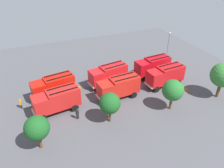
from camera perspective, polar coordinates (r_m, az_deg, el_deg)
name	(u,v)px	position (r m, az deg, el deg)	size (l,w,h in m)	color
ground_plane	(112,91)	(39.41, 0.00, -1.74)	(56.42, 56.42, 0.00)	#4C4C51
fire_truck_0	(153,66)	(43.98, 10.48, 4.70)	(7.36, 3.18, 3.88)	red
fire_truck_1	(108,74)	(40.17, -0.94, 2.54)	(7.48, 3.59, 3.88)	red
fire_truck_2	(53,86)	(37.97, -14.93, -0.49)	(7.49, 3.62, 3.88)	red
fire_truck_3	(165,75)	(41.06, 13.67, 2.26)	(7.36, 3.19, 3.88)	red
fire_truck_4	(119,87)	(36.52, 1.78, -0.69)	(7.35, 3.14, 3.88)	red
fire_truck_5	(57,100)	(34.43, -14.09, -3.98)	(7.45, 3.48, 3.88)	red
firefighter_0	(124,83)	(40.07, 3.02, 0.35)	(0.48, 0.42, 1.63)	black
firefighter_1	(79,90)	(38.20, -8.42, -1.64)	(0.48, 0.39, 1.67)	black
firefighter_2	(77,113)	(33.08, -8.96, -7.51)	(0.47, 0.36, 1.76)	black
firefighter_3	(21,103)	(37.64, -22.55, -4.65)	(0.26, 0.42, 1.61)	black
firefighter_4	(122,68)	(45.18, 2.69, 4.21)	(0.48, 0.45, 1.65)	black
tree_0	(223,75)	(39.94, 26.77, 2.05)	(4.02, 4.02, 6.24)	brown
tree_1	(173,90)	(34.48, 15.48, -1.60)	(3.29, 3.29, 5.09)	brown
tree_2	(110,103)	(30.89, -0.58, -5.04)	(3.08, 3.08, 4.77)	brown
tree_3	(37,128)	(28.47, -18.85, -10.74)	(3.11, 3.11, 4.82)	brown
traffic_cone_0	(69,83)	(41.99, -11.08, 0.36)	(0.41, 0.41, 0.59)	#F2600C
traffic_cone_1	(186,89)	(41.50, 18.61, -1.20)	(0.45, 0.45, 0.64)	#F2600C
traffic_cone_2	(95,79)	(42.48, -4.29, 1.32)	(0.43, 0.43, 0.62)	#F2600C
lamppost	(168,45)	(49.51, 14.33, 9.72)	(0.36, 0.36, 6.90)	slate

